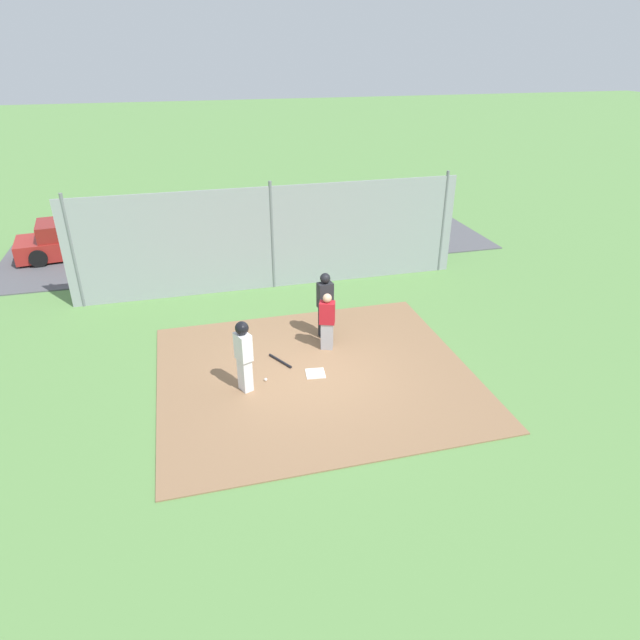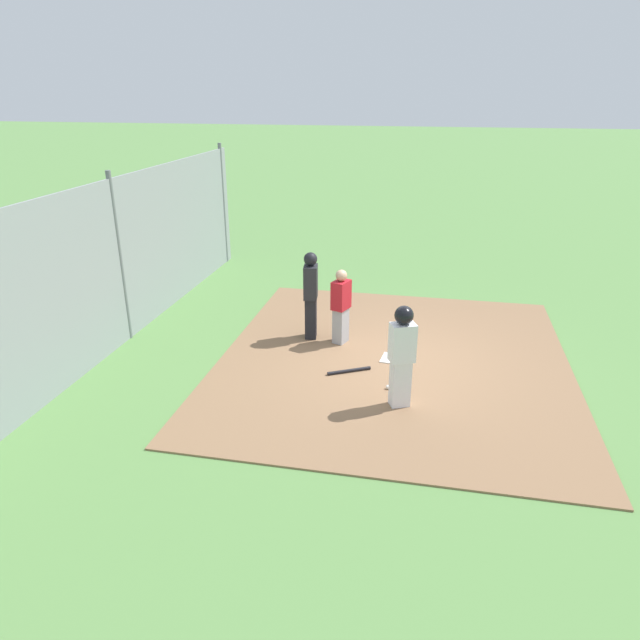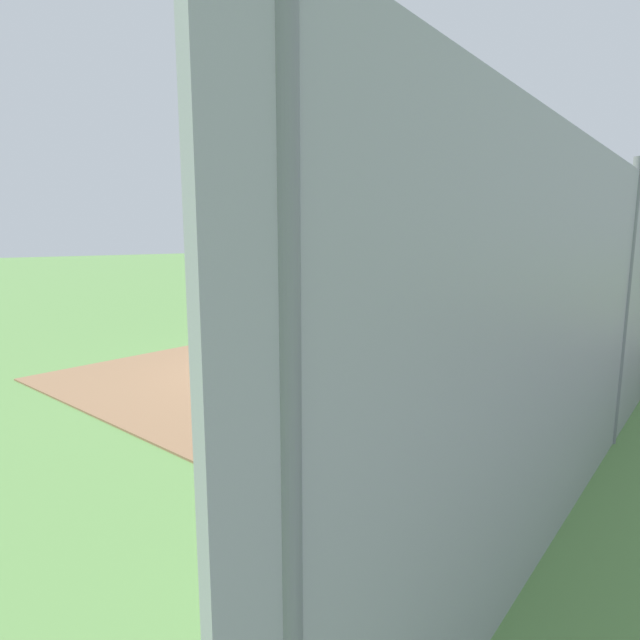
# 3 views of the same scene
# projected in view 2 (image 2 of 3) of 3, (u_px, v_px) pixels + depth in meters

# --- Properties ---
(ground_plane) EXTENTS (140.00, 140.00, 0.00)m
(ground_plane) POSITION_uv_depth(u_px,v_px,m) (393.00, 361.00, 10.83)
(ground_plane) COLOR #5B8947
(dirt_infield) EXTENTS (7.20, 6.40, 0.03)m
(dirt_infield) POSITION_uv_depth(u_px,v_px,m) (393.00, 360.00, 10.82)
(dirt_infield) COLOR #896647
(dirt_infield) RESTS_ON ground_plane
(home_plate) EXTENTS (0.49, 0.49, 0.02)m
(home_plate) POSITION_uv_depth(u_px,v_px,m) (393.00, 359.00, 10.81)
(home_plate) COLOR white
(home_plate) RESTS_ON dirt_infield
(catcher) EXTENTS (0.45, 0.37, 1.50)m
(catcher) POSITION_uv_depth(u_px,v_px,m) (341.00, 306.00, 11.26)
(catcher) COLOR #9E9EA3
(catcher) RESTS_ON dirt_infield
(umpire) EXTENTS (0.41, 0.31, 1.78)m
(umpire) POSITION_uv_depth(u_px,v_px,m) (311.00, 294.00, 11.42)
(umpire) COLOR black
(umpire) RESTS_ON dirt_infield
(runner) EXTENTS (0.39, 0.45, 1.69)m
(runner) POSITION_uv_depth(u_px,v_px,m) (402.00, 350.00, 8.91)
(runner) COLOR silver
(runner) RESTS_ON dirt_infield
(baseball_bat) EXTENTS (0.44, 0.74, 0.06)m
(baseball_bat) POSITION_uv_depth(u_px,v_px,m) (349.00, 371.00, 10.31)
(baseball_bat) COLOR black
(baseball_bat) RESTS_ON dirt_infield
(baseball) EXTENTS (0.07, 0.07, 0.07)m
(baseball) POSITION_uv_depth(u_px,v_px,m) (388.00, 387.00, 9.73)
(baseball) COLOR white
(baseball) RESTS_ON dirt_infield
(backstop_fence) EXTENTS (12.00, 0.10, 3.35)m
(backstop_fence) POSITION_uv_depth(u_px,v_px,m) (120.00, 262.00, 11.23)
(backstop_fence) COLOR #93999E
(backstop_fence) RESTS_ON ground_plane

